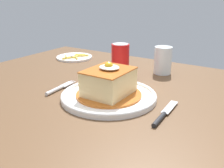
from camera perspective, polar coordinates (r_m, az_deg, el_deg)
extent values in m
cube|color=brown|center=(0.84, 1.60, -3.06)|extent=(1.28, 0.90, 0.04)
cylinder|color=brown|center=(1.58, -9.09, -6.72)|extent=(0.07, 0.07, 0.70)
cylinder|color=white|center=(0.79, -0.79, -2.81)|extent=(0.29, 0.29, 0.01)
torus|color=white|center=(0.78, -0.79, -2.31)|extent=(0.29, 0.29, 0.01)
cylinder|color=#B75B1E|center=(0.78, -0.79, -2.27)|extent=(0.20, 0.20, 0.01)
cube|color=#E5C684|center=(0.77, -0.81, 0.41)|extent=(0.12, 0.14, 0.07)
cube|color=#B75B1E|center=(0.76, -0.82, 3.08)|extent=(0.12, 0.14, 0.00)
ellipsoid|color=white|center=(0.76, -0.57, 3.66)|extent=(0.06, 0.05, 0.01)
sphere|color=yellow|center=(0.76, -0.83, 3.91)|extent=(0.03, 0.03, 0.03)
cylinder|color=silver|center=(0.86, -12.47, -1.36)|extent=(0.02, 0.08, 0.01)
cube|color=silver|center=(0.90, -9.82, -0.07)|extent=(0.03, 0.05, 0.00)
cylinder|color=silver|center=(0.92, -8.47, 0.31)|extent=(0.01, 0.03, 0.00)
cylinder|color=silver|center=(0.92, -8.87, 0.39)|extent=(0.01, 0.03, 0.00)
cylinder|color=silver|center=(0.92, -9.27, 0.47)|extent=(0.01, 0.03, 0.00)
cylinder|color=#262628|center=(0.66, 10.26, -7.59)|extent=(0.02, 0.08, 0.01)
cube|color=silver|center=(0.73, 12.48, -4.96)|extent=(0.02, 0.09, 0.00)
cylinder|color=red|center=(0.98, 1.81, 5.15)|extent=(0.07, 0.07, 0.12)
cylinder|color=silver|center=(0.96, 1.85, 8.72)|extent=(0.06, 0.06, 0.00)
cylinder|color=silver|center=(1.04, 10.94, 3.85)|extent=(0.06, 0.06, 0.06)
cylinder|color=silver|center=(1.03, 11.03, 5.11)|extent=(0.07, 0.07, 0.10)
cylinder|color=white|center=(1.27, -8.19, 5.79)|extent=(0.17, 0.17, 0.01)
cube|color=#EAC64C|center=(1.25, -10.04, 5.86)|extent=(0.05, 0.05, 0.01)
cube|color=#EAC64C|center=(1.29, -6.95, 6.39)|extent=(0.04, 0.03, 0.01)
cube|color=#EAC64C|center=(1.23, -9.33, 5.69)|extent=(0.03, 0.07, 0.01)
cube|color=#EAC64C|center=(1.24, -8.56, 5.78)|extent=(0.04, 0.03, 0.01)
cube|color=#EAC64C|center=(1.26, -6.72, 6.17)|extent=(0.05, 0.06, 0.01)
cube|color=#EAC64C|center=(1.24, -7.70, 5.81)|extent=(0.05, 0.05, 0.01)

